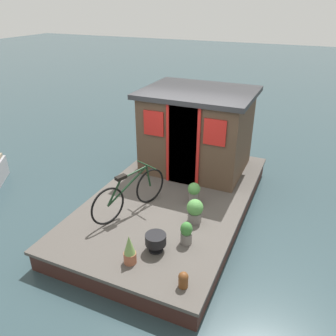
{
  "coord_description": "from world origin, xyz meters",
  "views": [
    {
      "loc": [
        -5.34,
        -2.28,
        3.94
      ],
      "look_at": [
        -0.2,
        0.0,
        1.1
      ],
      "focal_mm": 36.12,
      "sensor_mm": 36.0,
      "label": 1
    }
  ],
  "objects_px": {
    "bicycle": "(130,194)",
    "potted_plant_mint": "(194,192)",
    "potted_plant_thyme": "(186,233)",
    "charcoal_grill": "(156,240)",
    "potted_plant_ivy": "(195,210)",
    "mooring_bollard": "(183,279)",
    "houseboat_cabin": "(197,130)",
    "potted_plant_basil": "(130,250)"
  },
  "relations": [
    {
      "from": "bicycle",
      "to": "potted_plant_mint",
      "type": "bearing_deg",
      "value": -51.71
    },
    {
      "from": "potted_plant_mint",
      "to": "bicycle",
      "type": "bearing_deg",
      "value": 128.29
    },
    {
      "from": "potted_plant_thyme",
      "to": "charcoal_grill",
      "type": "height_order",
      "value": "potted_plant_thyme"
    },
    {
      "from": "potted_plant_mint",
      "to": "charcoal_grill",
      "type": "xyz_separation_m",
      "value": [
        -1.53,
        0.07,
        -0.04
      ]
    },
    {
      "from": "charcoal_grill",
      "to": "bicycle",
      "type": "bearing_deg",
      "value": 48.74
    },
    {
      "from": "potted_plant_thyme",
      "to": "potted_plant_ivy",
      "type": "xyz_separation_m",
      "value": [
        0.61,
        0.08,
        0.03
      ]
    },
    {
      "from": "potted_plant_ivy",
      "to": "mooring_bollard",
      "type": "height_order",
      "value": "potted_plant_ivy"
    },
    {
      "from": "bicycle",
      "to": "potted_plant_thyme",
      "type": "relative_size",
      "value": 4.02
    },
    {
      "from": "potted_plant_ivy",
      "to": "bicycle",
      "type": "bearing_deg",
      "value": 99.36
    },
    {
      "from": "bicycle",
      "to": "houseboat_cabin",
      "type": "bearing_deg",
      "value": -11.73
    },
    {
      "from": "mooring_bollard",
      "to": "charcoal_grill",
      "type": "bearing_deg",
      "value": 52.05
    },
    {
      "from": "potted_plant_basil",
      "to": "mooring_bollard",
      "type": "xyz_separation_m",
      "value": [
        -0.12,
        -0.9,
        -0.11
      ]
    },
    {
      "from": "bicycle",
      "to": "potted_plant_basil",
      "type": "bearing_deg",
      "value": -150.92
    },
    {
      "from": "potted_plant_thyme",
      "to": "mooring_bollard",
      "type": "xyz_separation_m",
      "value": [
        -0.88,
        -0.3,
        -0.07
      ]
    },
    {
      "from": "potted_plant_basil",
      "to": "charcoal_grill",
      "type": "bearing_deg",
      "value": -29.97
    },
    {
      "from": "bicycle",
      "to": "potted_plant_ivy",
      "type": "bearing_deg",
      "value": -80.64
    },
    {
      "from": "houseboat_cabin",
      "to": "bicycle",
      "type": "xyz_separation_m",
      "value": [
        -2.23,
        0.46,
        -0.53
      ]
    },
    {
      "from": "houseboat_cabin",
      "to": "potted_plant_thyme",
      "type": "bearing_deg",
      "value": -163.39
    },
    {
      "from": "mooring_bollard",
      "to": "bicycle",
      "type": "bearing_deg",
      "value": 50.12
    },
    {
      "from": "potted_plant_mint",
      "to": "potted_plant_ivy",
      "type": "relative_size",
      "value": 0.99
    },
    {
      "from": "potted_plant_thyme",
      "to": "charcoal_grill",
      "type": "bearing_deg",
      "value": 134.37
    },
    {
      "from": "potted_plant_basil",
      "to": "charcoal_grill",
      "type": "xyz_separation_m",
      "value": [
        0.4,
        -0.23,
        -0.03
      ]
    },
    {
      "from": "charcoal_grill",
      "to": "potted_plant_mint",
      "type": "bearing_deg",
      "value": -2.57
    },
    {
      "from": "bicycle",
      "to": "mooring_bollard",
      "type": "relative_size",
      "value": 6.54
    },
    {
      "from": "potted_plant_thyme",
      "to": "houseboat_cabin",
      "type": "bearing_deg",
      "value": 16.61
    },
    {
      "from": "charcoal_grill",
      "to": "potted_plant_thyme",
      "type": "bearing_deg",
      "value": -45.63
    },
    {
      "from": "potted_plant_thyme",
      "to": "potted_plant_mint",
      "type": "distance_m",
      "value": 1.21
    },
    {
      "from": "houseboat_cabin",
      "to": "potted_plant_mint",
      "type": "height_order",
      "value": "houseboat_cabin"
    },
    {
      "from": "potted_plant_basil",
      "to": "charcoal_grill",
      "type": "relative_size",
      "value": 1.47
    },
    {
      "from": "houseboat_cabin",
      "to": "potted_plant_thyme",
      "type": "relative_size",
      "value": 5.99
    },
    {
      "from": "potted_plant_thyme",
      "to": "potted_plant_mint",
      "type": "xyz_separation_m",
      "value": [
        1.17,
        0.3,
        0.04
      ]
    },
    {
      "from": "potted_plant_ivy",
      "to": "potted_plant_mint",
      "type": "bearing_deg",
      "value": 21.67
    },
    {
      "from": "houseboat_cabin",
      "to": "bicycle",
      "type": "bearing_deg",
      "value": 168.27
    },
    {
      "from": "potted_plant_mint",
      "to": "potted_plant_ivy",
      "type": "height_order",
      "value": "potted_plant_ivy"
    },
    {
      "from": "bicycle",
      "to": "mooring_bollard",
      "type": "distance_m",
      "value": 2.04
    },
    {
      "from": "houseboat_cabin",
      "to": "mooring_bollard",
      "type": "height_order",
      "value": "houseboat_cabin"
    },
    {
      "from": "potted_plant_basil",
      "to": "potted_plant_mint",
      "type": "height_order",
      "value": "potted_plant_basil"
    },
    {
      "from": "houseboat_cabin",
      "to": "bicycle",
      "type": "height_order",
      "value": "houseboat_cabin"
    },
    {
      "from": "bicycle",
      "to": "potted_plant_basil",
      "type": "relative_size",
      "value": 3.24
    },
    {
      "from": "houseboat_cabin",
      "to": "potted_plant_ivy",
      "type": "bearing_deg",
      "value": -160.71
    },
    {
      "from": "houseboat_cabin",
      "to": "charcoal_grill",
      "type": "xyz_separation_m",
      "value": [
        -3.01,
        -0.42,
        -0.71
      ]
    },
    {
      "from": "potted_plant_mint",
      "to": "charcoal_grill",
      "type": "distance_m",
      "value": 1.53
    }
  ]
}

